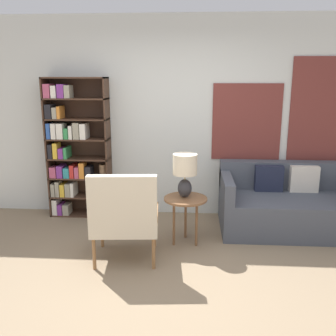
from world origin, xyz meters
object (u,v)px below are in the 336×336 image
bookshelf (72,150)px  table_lamp (185,170)px  armchair (124,214)px  side_table (186,203)px  couch (288,205)px

bookshelf → table_lamp: size_ratio=3.75×
armchair → side_table: armchair is taller
armchair → bookshelf: bearing=125.0°
bookshelf → armchair: bookshelf is taller
side_table → table_lamp: bearing=109.9°
armchair → couch: (1.91, 1.06, -0.23)m
couch → bookshelf: bearing=173.8°
table_lamp → couch: bearing=20.5°
couch → table_lamp: 1.50m
bookshelf → couch: (2.87, -0.31, -0.62)m
bookshelf → table_lamp: (1.56, -0.80, -0.06)m
table_lamp → side_table: bearing=-70.1°
armchair → table_lamp: size_ratio=1.94×
couch → table_lamp: (-1.31, -0.49, 0.57)m
bookshelf → couch: size_ratio=1.12×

